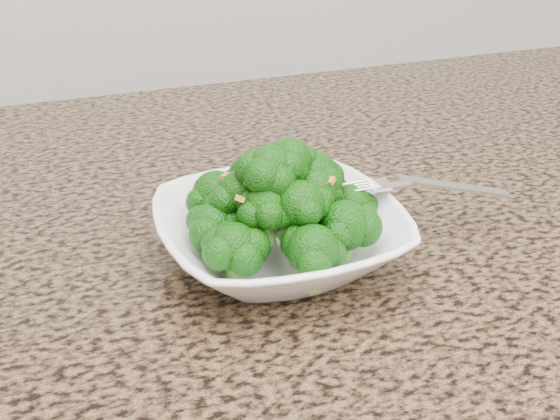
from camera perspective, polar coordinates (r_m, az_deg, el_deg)
name	(u,v)px	position (r m, az deg, el deg)	size (l,w,h in m)	color
granite_counter	(238,289)	(0.60, -3.47, -6.44)	(1.64, 1.04, 0.03)	brown
bowl	(280,236)	(0.59, 0.00, -2.12)	(0.21, 0.21, 0.05)	white
broccoli_pile	(280,168)	(0.57, 0.00, 3.46)	(0.18, 0.18, 0.08)	#115209
garlic_topping	(280,120)	(0.55, 0.00, 7.36)	(0.11, 0.11, 0.01)	orange
fork	(403,185)	(0.62, 9.94, 2.05)	(0.18, 0.03, 0.01)	silver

